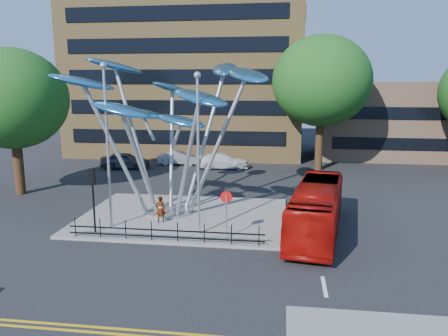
# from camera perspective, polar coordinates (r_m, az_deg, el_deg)

# --- Properties ---
(ground) EXTENTS (120.00, 120.00, 0.00)m
(ground) POSITION_cam_1_polar(r_m,az_deg,el_deg) (20.57, -6.28, -11.60)
(ground) COLOR black
(ground) RESTS_ON ground
(traffic_island) EXTENTS (12.00, 9.00, 0.15)m
(traffic_island) POSITION_cam_1_polar(r_m,az_deg,el_deg) (26.25, -5.24, -6.33)
(traffic_island) COLOR slate
(traffic_island) RESTS_ON ground
(double_yellow_near) EXTENTS (40.00, 0.12, 0.01)m
(double_yellow_near) POSITION_cam_1_polar(r_m,az_deg,el_deg) (15.44, -12.00, -19.98)
(double_yellow_near) COLOR gold
(double_yellow_near) RESTS_ON ground
(double_yellow_far) EXTENTS (40.00, 0.12, 0.01)m
(double_yellow_far) POSITION_cam_1_polar(r_m,az_deg,el_deg) (15.20, -12.41, -20.54)
(double_yellow_far) COLOR gold
(double_yellow_far) RESTS_ON ground
(brick_tower) EXTENTS (25.00, 15.00, 30.00)m
(brick_tower) POSITION_cam_1_polar(r_m,az_deg,el_deg) (52.00, -4.45, 18.88)
(brick_tower) COLOR olive
(brick_tower) RESTS_ON ground
(low_building_near) EXTENTS (15.00, 8.00, 8.00)m
(low_building_near) POSITION_cam_1_polar(r_m,az_deg,el_deg) (49.83, 20.93, 5.86)
(low_building_near) COLOR tan
(low_building_near) RESTS_ON ground
(tree_right) EXTENTS (8.80, 8.80, 12.11)m
(tree_right) POSITION_cam_1_polar(r_m,az_deg,el_deg) (40.52, 12.64, 11.00)
(tree_right) COLOR black
(tree_right) RESTS_ON ground
(tree_left) EXTENTS (7.60, 7.60, 10.32)m
(tree_left) POSITION_cam_1_polar(r_m,az_deg,el_deg) (34.03, -25.91, 8.11)
(tree_left) COLOR black
(tree_left) RESTS_ON ground
(leaf_sculpture) EXTENTS (12.72, 9.54, 9.51)m
(leaf_sculpture) POSITION_cam_1_polar(r_m,az_deg,el_deg) (26.00, -7.49, 8.70)
(leaf_sculpture) COLOR #9EA0A5
(leaf_sculpture) RESTS_ON traffic_island
(street_lamp_left) EXTENTS (0.36, 0.36, 8.80)m
(street_lamp_left) POSITION_cam_1_polar(r_m,az_deg,el_deg) (23.89, -15.06, 4.57)
(street_lamp_left) COLOR #9EA0A5
(street_lamp_left) RESTS_ON traffic_island
(street_lamp_right) EXTENTS (0.36, 0.36, 8.30)m
(street_lamp_right) POSITION_cam_1_polar(r_m,az_deg,el_deg) (21.98, -3.40, 3.71)
(street_lamp_right) COLOR #9EA0A5
(street_lamp_right) RESTS_ON traffic_island
(traffic_light_island) EXTENTS (0.28, 0.18, 3.42)m
(traffic_light_island) POSITION_cam_1_polar(r_m,az_deg,el_deg) (23.65, -16.78, -2.34)
(traffic_light_island) COLOR black
(traffic_light_island) RESTS_ON traffic_island
(no_entry_sign_island) EXTENTS (0.60, 0.10, 2.45)m
(no_entry_sign_island) POSITION_cam_1_polar(r_m,az_deg,el_deg) (21.94, 0.31, -5.04)
(no_entry_sign_island) COLOR #9EA0A5
(no_entry_sign_island) RESTS_ON traffic_island
(pedestrian_railing_front) EXTENTS (10.00, 0.06, 1.00)m
(pedestrian_railing_front) POSITION_cam_1_polar(r_m,az_deg,el_deg) (22.15, -7.78, -8.43)
(pedestrian_railing_front) COLOR black
(pedestrian_railing_front) RESTS_ON traffic_island
(red_bus) EXTENTS (3.75, 9.87, 2.68)m
(red_bus) POSITION_cam_1_polar(r_m,az_deg,el_deg) (23.76, 12.02, -5.22)
(red_bus) COLOR #980B07
(red_bus) RESTS_ON ground
(pedestrian) EXTENTS (0.64, 0.52, 1.52)m
(pedestrian) POSITION_cam_1_polar(r_m,az_deg,el_deg) (24.89, -8.31, -5.36)
(pedestrian) COLOR gray
(pedestrian) RESTS_ON traffic_island
(parked_car_left) EXTENTS (4.67, 2.27, 1.54)m
(parked_car_left) POSITION_cam_1_polar(r_m,az_deg,el_deg) (41.74, -12.75, 0.95)
(parked_car_left) COLOR #3D3F44
(parked_car_left) RESTS_ON ground
(parked_car_mid) EXTENTS (4.17, 1.66, 1.35)m
(parked_car_mid) POSITION_cam_1_polar(r_m,az_deg,el_deg) (42.94, -5.87, 1.32)
(parked_car_mid) COLOR #B0B4B8
(parked_car_mid) RESTS_ON ground
(parked_car_right) EXTENTS (5.19, 2.77, 1.43)m
(parked_car_right) POSITION_cam_1_polar(r_m,az_deg,el_deg) (40.82, -0.16, 0.93)
(parked_car_right) COLOR silver
(parked_car_right) RESTS_ON ground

